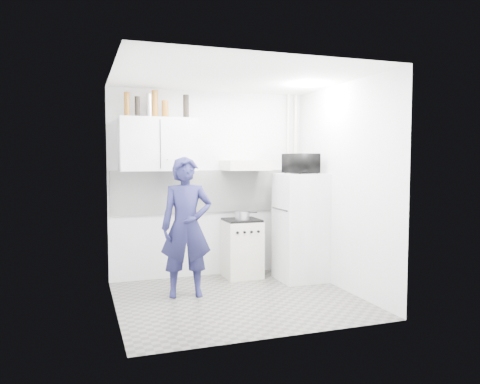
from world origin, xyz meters
name	(u,v)px	position (x,y,z in m)	size (l,w,h in m)	color
floor	(238,299)	(0.00, 0.00, 0.00)	(2.80, 2.80, 0.00)	#5F5E56
ceiling	(238,76)	(0.00, 0.00, 2.60)	(2.80, 2.80, 0.00)	white
wall_back	(210,184)	(0.00, 1.25, 1.30)	(2.80, 2.80, 0.00)	silver
wall_left	(114,192)	(-1.40, 0.00, 1.30)	(2.60, 2.60, 0.00)	silver
wall_right	(343,187)	(1.40, 0.00, 1.30)	(2.60, 2.60, 0.00)	silver
person	(186,227)	(-0.54, 0.34, 0.84)	(0.61, 0.40, 1.68)	#1A1A41
stove	(242,249)	(0.40, 1.00, 0.40)	(0.49, 0.49, 0.79)	silver
fridge	(300,227)	(1.10, 0.58, 0.73)	(0.60, 0.60, 1.46)	white
stove_top	(242,220)	(0.40, 1.00, 0.81)	(0.47, 0.47, 0.03)	black
saucepan	(242,215)	(0.38, 0.95, 0.88)	(0.20, 0.20, 0.11)	silver
microwave	(301,164)	(1.10, 0.58, 1.60)	(0.33, 0.49, 0.27)	black
bottle_a	(127,104)	(-1.15, 1.07, 2.36)	(0.07, 0.07, 0.31)	brown
bottle_b	(137,107)	(-1.01, 1.07, 2.33)	(0.07, 0.07, 0.26)	black
bottle_c	(149,106)	(-0.86, 1.07, 2.35)	(0.07, 0.07, 0.31)	silver
bottle_d	(155,104)	(-0.78, 1.07, 2.38)	(0.08, 0.08, 0.35)	brown
canister_a	(165,109)	(-0.65, 1.07, 2.31)	(0.09, 0.09, 0.23)	brown
bottle_e	(186,107)	(-0.37, 1.07, 2.36)	(0.08, 0.08, 0.31)	black
upper_cabinet	(158,144)	(-0.75, 1.07, 1.85)	(1.00, 0.35, 0.70)	white
range_hood	(246,165)	(0.45, 1.00, 1.57)	(0.60, 0.50, 0.14)	silver
backsplash	(210,191)	(0.00, 1.24, 1.20)	(2.74, 0.03, 0.60)	white
pipe_a	(295,183)	(1.30, 1.17, 1.30)	(0.05, 0.05, 2.60)	silver
pipe_b	(288,183)	(1.18, 1.17, 1.30)	(0.04, 0.04, 2.60)	silver
ceiling_spot_fixture	(308,86)	(1.00, 0.20, 2.57)	(0.10, 0.10, 0.02)	white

